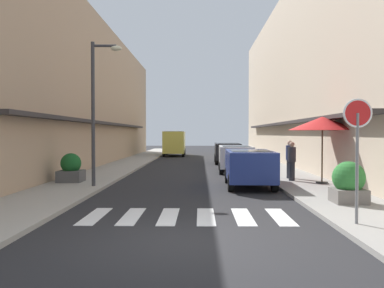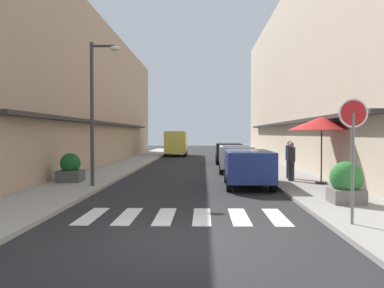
% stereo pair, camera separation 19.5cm
% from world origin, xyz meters
% --- Properties ---
extents(ground_plane, '(95.37, 95.37, 0.00)m').
position_xyz_m(ground_plane, '(0.00, 17.34, 0.00)').
color(ground_plane, '#232326').
extents(sidewalk_left, '(2.62, 60.69, 0.12)m').
position_xyz_m(sidewalk_left, '(-4.64, 17.34, 0.06)').
color(sidewalk_left, '#9E998E').
rests_on(sidewalk_left, ground_plane).
extents(sidewalk_right, '(2.62, 60.69, 0.12)m').
position_xyz_m(sidewalk_right, '(4.64, 17.34, 0.06)').
color(sidewalk_right, gray).
rests_on(sidewalk_right, ground_plane).
extents(building_row_left, '(5.50, 41.01, 9.53)m').
position_xyz_m(building_row_left, '(-8.45, 18.51, 4.76)').
color(building_row_left, tan).
rests_on(building_row_left, ground_plane).
extents(building_row_right, '(5.50, 41.01, 11.64)m').
position_xyz_m(building_row_right, '(8.45, 18.51, 5.82)').
color(building_row_right, '#C6B299').
rests_on(building_row_right, ground_plane).
extents(crosswalk, '(5.20, 2.20, 0.01)m').
position_xyz_m(crosswalk, '(-0.00, 2.32, 0.01)').
color(crosswalk, silver).
rests_on(crosswalk, ground_plane).
extents(parked_car_near, '(1.88, 4.00, 1.47)m').
position_xyz_m(parked_car_near, '(2.28, 8.10, 0.92)').
color(parked_car_near, navy).
rests_on(parked_car_near, ground_plane).
extents(parked_car_mid, '(1.92, 4.22, 1.47)m').
position_xyz_m(parked_car_mid, '(2.28, 14.41, 0.92)').
color(parked_car_mid, silver).
rests_on(parked_car_mid, ground_plane).
extents(parked_car_far, '(1.88, 4.26, 1.47)m').
position_xyz_m(parked_car_far, '(2.28, 21.02, 0.92)').
color(parked_car_far, black).
rests_on(parked_car_far, ground_plane).
extents(delivery_van, '(2.05, 5.42, 2.37)m').
position_xyz_m(delivery_van, '(-2.13, 31.12, 1.41)').
color(delivery_van, '#D8CC4C').
rests_on(delivery_van, ground_plane).
extents(round_street_sign, '(0.65, 0.07, 2.78)m').
position_xyz_m(round_street_sign, '(3.81, 1.03, 2.25)').
color(round_street_sign, slate).
rests_on(round_street_sign, sidewalk_right).
extents(street_lamp, '(1.19, 0.28, 5.51)m').
position_xyz_m(street_lamp, '(-3.59, 7.47, 3.48)').
color(street_lamp, '#38383D').
rests_on(street_lamp, sidewalk_left).
extents(cafe_umbrella, '(2.74, 2.74, 2.70)m').
position_xyz_m(cafe_umbrella, '(5.28, 8.52, 2.53)').
color(cafe_umbrella, '#262626').
rests_on(cafe_umbrella, sidewalk_right).
extents(planter_corner, '(0.94, 0.94, 1.20)m').
position_xyz_m(planter_corner, '(4.64, 3.82, 0.70)').
color(planter_corner, slate).
rests_on(planter_corner, sidewalk_right).
extents(planter_midblock, '(0.98, 0.98, 1.20)m').
position_xyz_m(planter_midblock, '(-5.06, 8.78, 0.66)').
color(planter_midblock, '#4C4C4C').
rests_on(planter_midblock, sidewalk_left).
extents(pedestrian_walking_near, '(0.34, 0.34, 1.71)m').
position_xyz_m(pedestrian_walking_near, '(4.37, 10.32, 1.02)').
color(pedestrian_walking_near, '#282B33').
rests_on(pedestrian_walking_near, sidewalk_right).
extents(pedestrian_walking_far, '(0.34, 0.34, 1.66)m').
position_xyz_m(pedestrian_walking_far, '(4.25, 9.37, 0.99)').
color(pedestrian_walking_far, '#282B33').
rests_on(pedestrian_walking_far, sidewalk_right).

